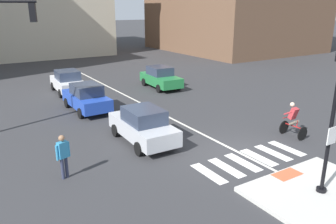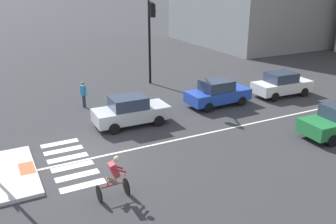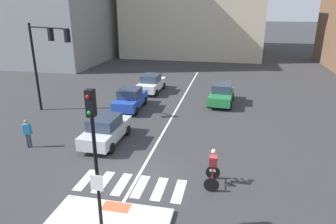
{
  "view_description": "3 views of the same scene",
  "coord_description": "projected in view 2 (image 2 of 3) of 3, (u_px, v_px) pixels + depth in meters",
  "views": [
    {
      "loc": [
        -9.4,
        -9.37,
        5.93
      ],
      "look_at": [
        -1.28,
        3.66,
        1.1
      ],
      "focal_mm": 35.47,
      "sensor_mm": 36.0,
      "label": 1
    },
    {
      "loc": [
        14.64,
        -3.37,
        7.6
      ],
      "look_at": [
        -1.26,
        4.82,
        1.01
      ],
      "focal_mm": 38.8,
      "sensor_mm": 36.0,
      "label": 2
    },
    {
      "loc": [
        4.06,
        -11.84,
        7.63
      ],
      "look_at": [
        0.51,
        4.92,
        1.58
      ],
      "focal_mm": 32.52,
      "sensor_mm": 36.0,
      "label": 3
    }
  ],
  "objects": [
    {
      "name": "crosswalk_stripe_a",
      "position": [
        60.0,
        143.0,
        17.82
      ],
      "size": [
        0.44,
        1.8,
        0.01
      ],
      "primitive_type": "cube",
      "color": "silver",
      "rests_on": "ground"
    },
    {
      "name": "cyclist",
      "position": [
        114.0,
        177.0,
        13.1
      ],
      "size": [
        0.67,
        1.1,
        1.68
      ],
      "color": "black",
      "rests_on": "ground"
    },
    {
      "name": "crosswalk_stripe_e",
      "position": [
        77.0,
        175.0,
        14.89
      ],
      "size": [
        0.44,
        1.8,
        0.01
      ],
      "primitive_type": "cube",
      "color": "silver",
      "rests_on": "ground"
    },
    {
      "name": "ground_plane",
      "position": [
        86.0,
        159.0,
        16.29
      ],
      "size": [
        300.0,
        300.0,
        0.0
      ],
      "primitive_type": "plane",
      "color": "#333335"
    },
    {
      "name": "traffic_light_mast",
      "position": [
        150.0,
        27.0,
        25.33
      ],
      "size": [
        3.94,
        1.65,
        6.44
      ],
      "color": "black",
      "rests_on": "ground"
    },
    {
      "name": "car_white_westbound_distant",
      "position": [
        282.0,
        84.0,
        24.83
      ],
      "size": [
        1.97,
        4.17,
        1.64
      ],
      "color": "white",
      "rests_on": "ground"
    },
    {
      "name": "crosswalk_stripe_b",
      "position": [
        64.0,
        150.0,
        17.09
      ],
      "size": [
        0.44,
        1.8,
        0.01
      ],
      "primitive_type": "cube",
      "color": "silver",
      "rests_on": "ground"
    },
    {
      "name": "crosswalk_stripe_c",
      "position": [
        68.0,
        158.0,
        16.36
      ],
      "size": [
        0.44,
        1.8,
        0.01
      ],
      "primitive_type": "cube",
      "color": "silver",
      "rests_on": "ground"
    },
    {
      "name": "car_blue_westbound_far",
      "position": [
        218.0,
        93.0,
        22.91
      ],
      "size": [
        1.92,
        4.14,
        1.64
      ],
      "color": "#2347B7",
      "rests_on": "ground"
    },
    {
      "name": "crosswalk_stripe_f",
      "position": [
        83.0,
        186.0,
        14.16
      ],
      "size": [
        0.44,
        1.8,
        0.01
      ],
      "primitive_type": "cube",
      "color": "silver",
      "rests_on": "ground"
    },
    {
      "name": "car_silver_westbound_near",
      "position": [
        131.0,
        111.0,
        19.8
      ],
      "size": [
        1.9,
        4.13,
        1.64
      ],
      "color": "silver",
      "rests_on": "ground"
    },
    {
      "name": "pedestrian_at_curb_left",
      "position": [
        83.0,
        92.0,
        22.44
      ],
      "size": [
        0.53,
        0.31,
        1.67
      ],
      "color": "#2D334C",
      "rests_on": "ground"
    },
    {
      "name": "lane_centre_line",
      "position": [
        260.0,
        122.0,
        20.51
      ],
      "size": [
        0.14,
        28.0,
        0.01
      ],
      "primitive_type": "cube",
      "color": "silver",
      "rests_on": "ground"
    },
    {
      "name": "crosswalk_stripe_d",
      "position": [
        72.0,
        166.0,
        15.62
      ],
      "size": [
        0.44,
        1.8,
        0.01
      ],
      "primitive_type": "cube",
      "color": "silver",
      "rests_on": "ground"
    },
    {
      "name": "tactile_pad_front",
      "position": [
        27.0,
        168.0,
        15.17
      ],
      "size": [
        1.1,
        0.6,
        0.01
      ],
      "primitive_type": "cube",
      "color": "#DB5B38",
      "rests_on": "traffic_island"
    }
  ]
}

